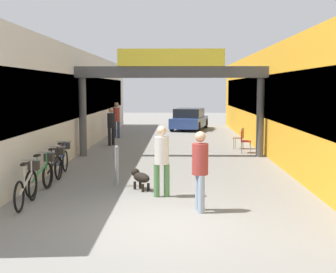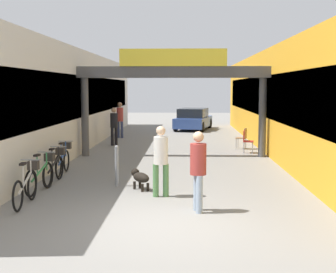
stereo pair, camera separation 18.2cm
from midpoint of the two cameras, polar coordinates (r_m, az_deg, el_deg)
ground_plane at (r=9.13m, az=-1.11°, el=-10.56°), size 80.00×80.00×0.00m
storefront_left at (r=20.49m, az=-14.21°, el=4.26°), size 3.00×26.00×4.10m
storefront_right at (r=20.31m, az=14.78°, el=4.23°), size 3.00×26.00×4.10m
arcade_sign_gateway at (r=17.57m, az=0.08°, el=6.84°), size 7.40×0.47×4.03m
pedestrian_with_dog at (r=11.10m, az=-1.25°, el=-2.45°), size 0.39×0.38×1.70m
pedestrian_companion at (r=9.79m, az=3.40°, el=-3.60°), size 0.40×0.40×1.70m
pedestrian_carrying_crate at (r=21.25m, az=-7.19°, el=1.55°), size 0.47×0.47×1.71m
pedestrian_elderly_walking at (r=24.36m, az=-6.51°, el=2.34°), size 0.47×0.47×1.85m
dog_on_leash at (r=11.98m, az=-3.84°, el=-4.98°), size 0.62×0.71×0.52m
bicycle_silver_nearest at (r=10.90m, az=-17.21°, el=-5.74°), size 0.46×1.69×0.98m
bicycle_green_second at (r=12.13m, az=-15.59°, el=-4.51°), size 0.46×1.68×0.98m
bicycle_black_third at (r=13.21m, az=-14.06°, el=-3.63°), size 0.46×1.69×0.98m
bicycle_blue_farthest at (r=14.48m, az=-13.12°, el=-2.77°), size 0.46×1.69×0.98m
bollard_post_metal at (r=12.43m, az=-6.68°, el=-3.54°), size 0.10×0.10×1.09m
cafe_chair_red_nearer at (r=18.89m, az=8.97°, el=-0.36°), size 0.46×0.46×0.89m
cafe_chair_wood_farther at (r=20.10m, az=8.55°, el=0.03°), size 0.51×0.51×0.89m
parked_car_blue at (r=29.03m, az=2.44°, el=2.10°), size 2.54×4.28×1.33m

